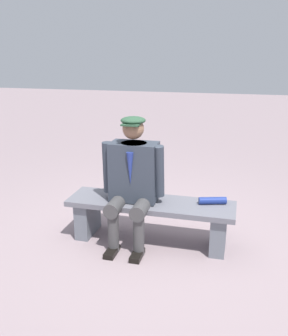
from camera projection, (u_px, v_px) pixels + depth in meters
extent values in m
plane|color=gray|center=(150.00, 240.00, 3.92)|extent=(30.00, 30.00, 0.00)
cube|color=slate|center=(150.00, 204.00, 3.79)|extent=(1.70, 0.46, 0.05)
cube|color=slate|center=(219.00, 231.00, 3.69)|extent=(0.15, 0.40, 0.39)
cube|color=slate|center=(88.00, 216.00, 4.03)|extent=(0.15, 0.40, 0.39)
cube|color=#343B47|center=(134.00, 172.00, 3.74)|extent=(0.47, 0.27, 0.59)
cylinder|color=#1E2338|center=(134.00, 146.00, 3.66)|extent=(0.26, 0.26, 0.06)
cone|color=navy|center=(130.00, 169.00, 3.59)|extent=(0.07, 0.07, 0.33)
sphere|color=#8C664C|center=(133.00, 128.00, 3.59)|extent=(0.21, 0.21, 0.21)
ellipsoid|color=#2A4C34|center=(133.00, 120.00, 3.56)|extent=(0.24, 0.24, 0.07)
cube|color=#2A4C34|center=(130.00, 125.00, 3.48)|extent=(0.17, 0.09, 0.02)
cylinder|color=#444344|center=(143.00, 206.00, 3.65)|extent=(0.15, 0.45, 0.15)
cylinder|color=#444344|center=(139.00, 234.00, 3.58)|extent=(0.11, 0.11, 0.45)
cube|color=black|center=(137.00, 255.00, 3.58)|extent=(0.10, 0.24, 0.05)
cylinder|color=#343B47|center=(159.00, 171.00, 3.62)|extent=(0.10, 0.17, 0.53)
cylinder|color=#444344|center=(118.00, 203.00, 3.72)|extent=(0.15, 0.45, 0.15)
cylinder|color=#444344|center=(113.00, 230.00, 3.64)|extent=(0.11, 0.11, 0.45)
cube|color=black|center=(112.00, 252.00, 3.65)|extent=(0.10, 0.24, 0.05)
cylinder|color=#343B47|center=(108.00, 167.00, 3.75)|extent=(0.11, 0.13, 0.53)
cylinder|color=navy|center=(213.00, 201.00, 3.71)|extent=(0.28, 0.15, 0.07)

